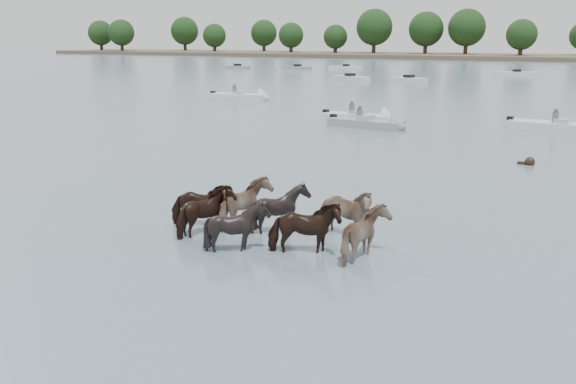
% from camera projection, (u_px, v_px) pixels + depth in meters
% --- Properties ---
extents(ground, '(400.00, 400.00, 0.00)m').
position_uv_depth(ground, '(307.00, 268.00, 15.11)').
color(ground, '#4F5F71').
rests_on(ground, ground).
extents(shoreline, '(160.00, 30.00, 1.00)m').
position_uv_depth(shoreline, '(308.00, 54.00, 175.62)').
color(shoreline, '#4C4233').
rests_on(shoreline, ground).
extents(pony_herd, '(7.08, 3.63, 1.58)m').
position_uv_depth(pony_herd, '(272.00, 218.00, 17.15)').
color(pony_herd, black).
rests_on(pony_herd, ground).
extents(swimming_pony, '(0.72, 0.44, 0.44)m').
position_uv_depth(swimming_pony, '(528.00, 162.00, 27.22)').
color(swimming_pony, black).
rests_on(swimming_pony, ground).
extents(motorboat_a, '(5.24, 1.90, 1.92)m').
position_uv_depth(motorboat_a, '(368.00, 119.00, 40.64)').
color(motorboat_a, silver).
rests_on(motorboat_a, ground).
extents(motorboat_b, '(5.22, 2.19, 1.92)m').
position_uv_depth(motorboat_b, '(377.00, 124.00, 37.99)').
color(motorboat_b, gray).
rests_on(motorboat_b, ground).
extents(motorboat_f, '(5.74, 2.11, 1.92)m').
position_uv_depth(motorboat_f, '(247.00, 97.00, 55.16)').
color(motorboat_f, silver).
rests_on(motorboat_f, ground).
extents(distant_flotilla, '(105.75, 27.44, 0.93)m').
position_uv_depth(distant_flotilla, '(557.00, 78.00, 80.26)').
color(distant_flotilla, gray).
rests_on(distant_flotilla, ground).
extents(treeline, '(147.62, 22.85, 12.37)m').
position_uv_depth(treeline, '(311.00, 32.00, 174.37)').
color(treeline, '#382619').
rests_on(treeline, ground).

